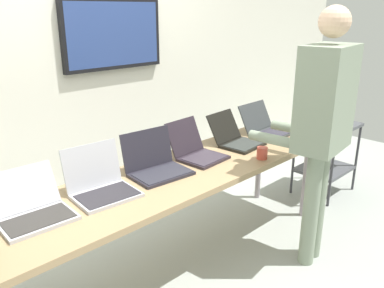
# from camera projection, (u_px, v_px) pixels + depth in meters

# --- Properties ---
(ground) EXTENTS (8.00, 8.00, 0.04)m
(ground) POSITION_uv_depth(u_px,v_px,m) (166.00, 272.00, 2.83)
(ground) COLOR #989D97
(back_wall) EXTENTS (8.00, 0.11, 2.75)m
(back_wall) POSITION_uv_depth(u_px,v_px,m) (70.00, 59.00, 3.15)
(back_wall) COLOR silver
(back_wall) RESTS_ON ground
(workbench) EXTENTS (3.00, 0.70, 0.72)m
(workbench) POSITION_uv_depth(u_px,v_px,m) (164.00, 183.00, 2.60)
(workbench) COLOR #9C7E58
(workbench) RESTS_ON ground
(laptop_station_0) EXTENTS (0.38, 0.38, 0.23)m
(laptop_station_0) POSITION_uv_depth(u_px,v_px,m) (32.00, 208.00, 2.07)
(laptop_station_0) COLOR #B1B0B7
(laptop_station_0) RESTS_ON workbench
(laptop_station_1) EXTENTS (0.38, 0.36, 0.28)m
(laptop_station_1) POSITION_uv_depth(u_px,v_px,m) (101.00, 184.00, 2.33)
(laptop_station_1) COLOR #AFAEB6
(laptop_station_1) RESTS_ON workbench
(laptop_station_2) EXTENTS (0.40, 0.35, 0.27)m
(laptop_station_2) POSITION_uv_depth(u_px,v_px,m) (156.00, 164.00, 2.63)
(laptop_station_2) COLOR #23212A
(laptop_station_2) RESTS_ON workbench
(laptop_station_3) EXTENTS (0.34, 0.40, 0.26)m
(laptop_station_3) POSITION_uv_depth(u_px,v_px,m) (196.00, 150.00, 2.90)
(laptop_station_3) COLOR #261F27
(laptop_station_3) RESTS_ON workbench
(laptop_station_4) EXTENTS (0.35, 0.41, 0.24)m
(laptop_station_4) POSITION_uv_depth(u_px,v_px,m) (236.00, 138.00, 3.19)
(laptop_station_4) COLOR black
(laptop_station_4) RESTS_ON workbench
(laptop_station_5) EXTENTS (0.38, 0.39, 0.25)m
(laptop_station_5) POSITION_uv_depth(u_px,v_px,m) (266.00, 127.00, 3.48)
(laptop_station_5) COLOR #333739
(laptop_station_5) RESTS_ON workbench
(person) EXTENTS (0.49, 0.63, 1.79)m
(person) POSITION_uv_depth(u_px,v_px,m) (323.00, 117.00, 2.62)
(person) COLOR gray
(person) RESTS_ON ground
(coffee_mug) EXTENTS (0.08, 0.08, 0.09)m
(coffee_mug) POSITION_uv_depth(u_px,v_px,m) (262.00, 153.00, 2.89)
(coffee_mug) COLOR #C84837
(coffee_mug) RESTS_ON workbench
(storage_cart) EXTENTS (0.56, 0.44, 0.71)m
(storage_cart) POSITION_uv_depth(u_px,v_px,m) (327.00, 148.00, 3.90)
(storage_cart) COLOR #484950
(storage_cart) RESTS_ON ground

